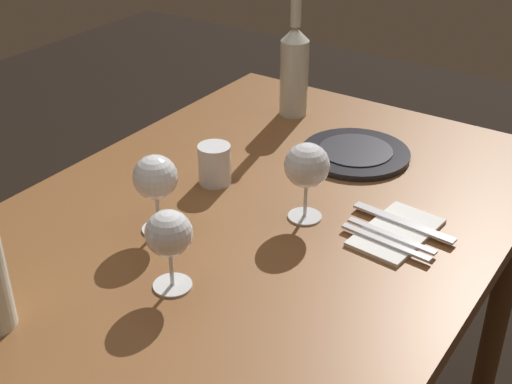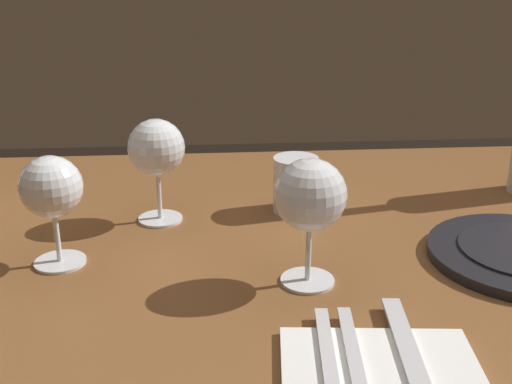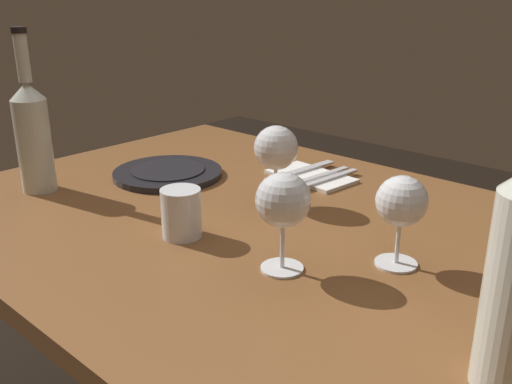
# 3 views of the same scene
# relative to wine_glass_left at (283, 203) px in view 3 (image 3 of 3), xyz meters

# --- Properties ---
(dining_table) EXTENTS (1.30, 0.90, 0.74)m
(dining_table) POSITION_rel_wine_glass_left_xyz_m (0.14, -0.12, -0.20)
(dining_table) COLOR brown
(dining_table) RESTS_ON ground
(wine_glass_left) EXTENTS (0.08, 0.08, 0.15)m
(wine_glass_left) POSITION_rel_wine_glass_left_xyz_m (0.00, 0.00, 0.00)
(wine_glass_left) COLOR white
(wine_glass_left) RESTS_ON dining_table
(wine_glass_right) EXTENTS (0.08, 0.08, 0.14)m
(wine_glass_right) POSITION_rel_wine_glass_left_xyz_m (-0.12, -0.13, -0.01)
(wine_glass_right) COLOR white
(wine_glass_right) RESTS_ON dining_table
(wine_glass_centre) EXTENTS (0.09, 0.09, 0.16)m
(wine_glass_centre) POSITION_rel_wine_glass_left_xyz_m (0.19, -0.21, 0.00)
(wine_glass_centre) COLOR white
(wine_glass_centre) RESTS_ON dining_table
(wine_bottle_second) EXTENTS (0.07, 0.07, 0.33)m
(wine_bottle_second) POSITION_rel_wine_glass_left_xyz_m (0.61, 0.07, 0.01)
(wine_bottle_second) COLOR silver
(wine_bottle_second) RESTS_ON dining_table
(water_tumbler) EXTENTS (0.07, 0.07, 0.09)m
(water_tumbler) POSITION_rel_wine_glass_left_xyz_m (0.21, 0.02, -0.07)
(water_tumbler) COLOR white
(water_tumbler) RESTS_ON dining_table
(dinner_plate) EXTENTS (0.25, 0.25, 0.02)m
(dinner_plate) POSITION_rel_wine_glass_left_xyz_m (0.48, -0.17, -0.10)
(dinner_plate) COLOR black
(dinner_plate) RESTS_ON dining_table
(folded_napkin) EXTENTS (0.20, 0.13, 0.01)m
(folded_napkin) POSITION_rel_wine_glass_left_xyz_m (0.23, -0.38, -0.11)
(folded_napkin) COLOR white
(folded_napkin) RESTS_ON dining_table
(fork_inner) EXTENTS (0.03, 0.18, 0.00)m
(fork_inner) POSITION_rel_wine_glass_left_xyz_m (0.21, -0.38, -0.10)
(fork_inner) COLOR silver
(fork_inner) RESTS_ON folded_napkin
(fork_outer) EXTENTS (0.03, 0.18, 0.00)m
(fork_outer) POSITION_rel_wine_glass_left_xyz_m (0.18, -0.38, -0.10)
(fork_outer) COLOR silver
(fork_outer) RESTS_ON folded_napkin
(table_knife) EXTENTS (0.04, 0.21, 0.00)m
(table_knife) POSITION_rel_wine_glass_left_xyz_m (0.26, -0.38, -0.10)
(table_knife) COLOR silver
(table_knife) RESTS_ON folded_napkin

